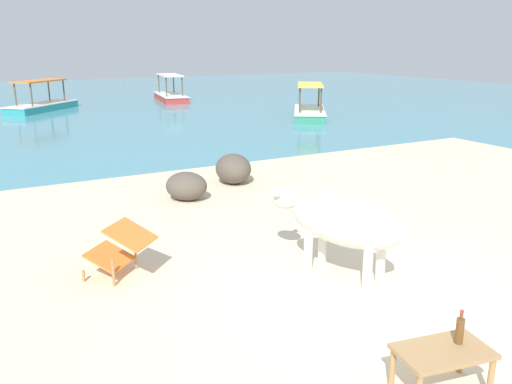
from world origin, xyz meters
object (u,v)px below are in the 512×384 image
(boat_teal, at_px, (42,104))
(boat_red, at_px, (171,95))
(deck_chair_near, at_px, (120,247))
(boat_green, at_px, (309,110))
(bottle, at_px, (460,330))
(cow, at_px, (341,221))
(low_bench_table, at_px, (443,356))

(boat_teal, height_order, boat_red, same)
(deck_chair_near, height_order, boat_teal, boat_teal)
(boat_red, bearing_deg, boat_green, -153.94)
(bottle, bearing_deg, boat_green, 60.06)
(cow, distance_m, boat_teal, 19.46)
(bottle, height_order, deck_chair_near, bottle)
(low_bench_table, distance_m, bottle, 0.26)
(bottle, bearing_deg, boat_red, 76.15)
(boat_teal, relative_size, boat_red, 0.91)
(boat_red, bearing_deg, deck_chair_near, 167.70)
(cow, xyz_separation_m, low_bench_table, (-0.65, -2.20, -0.38))
(bottle, height_order, boat_red, boat_red)
(deck_chair_near, bearing_deg, bottle, 164.61)
(boat_teal, distance_m, boat_red, 6.38)
(cow, distance_m, boat_red, 21.38)
(bottle, xyz_separation_m, deck_chair_near, (-1.90, 3.44, -0.13))
(deck_chair_near, bearing_deg, boat_red, -65.46)
(boat_red, bearing_deg, cow, 174.84)
(bottle, bearing_deg, low_bench_table, -176.92)
(boat_green, bearing_deg, deck_chair_near, 170.07)
(deck_chair_near, distance_m, boat_green, 14.96)
(boat_teal, bearing_deg, cow, 47.06)
(cow, height_order, boat_green, boat_green)
(low_bench_table, xyz_separation_m, boat_teal, (-0.41, 21.62, -0.08))
(cow, distance_m, bottle, 2.25)
(deck_chair_near, bearing_deg, boat_green, -87.21)
(cow, relative_size, bottle, 6.48)
(bottle, bearing_deg, boat_teal, 91.57)
(cow, xyz_separation_m, boat_green, (7.82, 12.21, -0.46))
(bottle, relative_size, deck_chair_near, 0.32)
(low_bench_table, relative_size, boat_red, 0.22)
(low_bench_table, xyz_separation_m, deck_chair_near, (-1.72, 3.45, 0.05))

